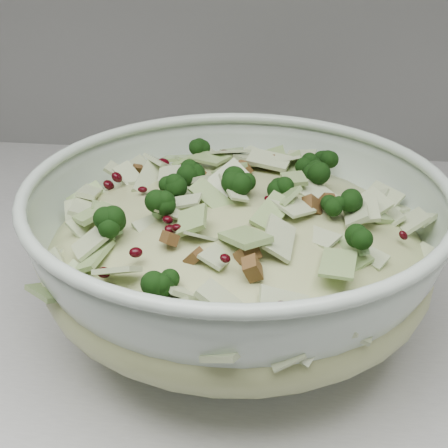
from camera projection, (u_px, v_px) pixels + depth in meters
The scene contains 2 objects.
mixing_bowl at pixel (236, 253), 0.48m from camera, with size 0.42×0.42×0.13m.
salad at pixel (237, 229), 0.47m from camera, with size 0.40×0.40×0.13m.
Camera 1 is at (0.12, 1.19, 1.22)m, focal length 50.00 mm.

